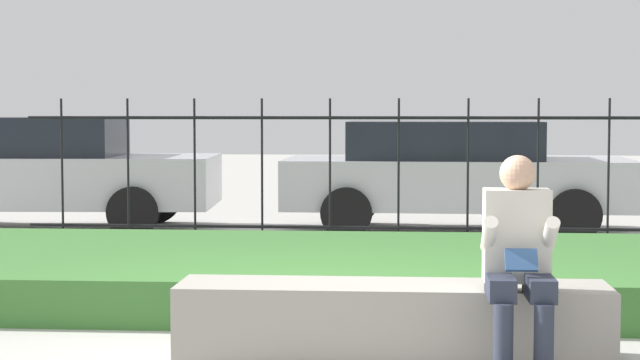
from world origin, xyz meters
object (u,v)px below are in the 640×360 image
(person_seated_reader, at_px, (518,255))
(car_parked_left, at_px, (30,170))
(car_parked_center, at_px, (454,173))
(stone_bench, at_px, (392,325))

(person_seated_reader, relative_size, car_parked_left, 0.27)
(car_parked_center, xyz_separation_m, car_parked_left, (-5.38, -0.17, 0.02))
(person_seated_reader, relative_size, car_parked_center, 0.29)
(stone_bench, xyz_separation_m, person_seated_reader, (0.72, -0.32, 0.48))
(stone_bench, height_order, person_seated_reader, person_seated_reader)
(person_seated_reader, bearing_deg, car_parked_left, 127.25)
(car_parked_center, bearing_deg, person_seated_reader, -88.78)
(person_seated_reader, distance_m, car_parked_center, 7.27)
(person_seated_reader, xyz_separation_m, car_parked_left, (-5.40, 7.10, 0.07))
(person_seated_reader, bearing_deg, car_parked_center, 90.16)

